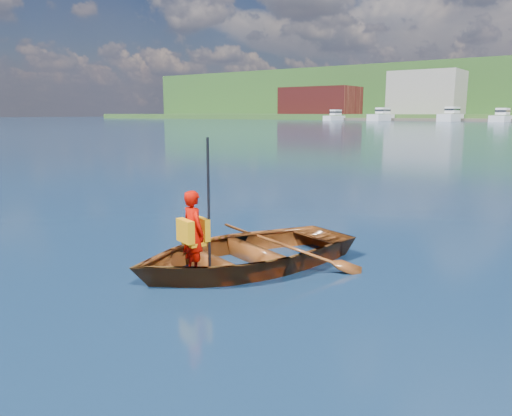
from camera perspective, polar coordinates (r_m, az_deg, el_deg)
The scene contains 3 objects.
ground at distance 7.20m, azimuth 8.15°, elevation -7.23°, with size 600.00×600.00×0.00m.
rowboat at distance 7.32m, azimuth -1.35°, elevation -5.07°, with size 3.54×4.16×0.73m.
child_paddler at distance 6.64m, azimuth -7.13°, elevation -2.75°, with size 0.48×0.42×1.81m.
Camera 1 is at (3.14, -6.10, 2.21)m, focal length 35.00 mm.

